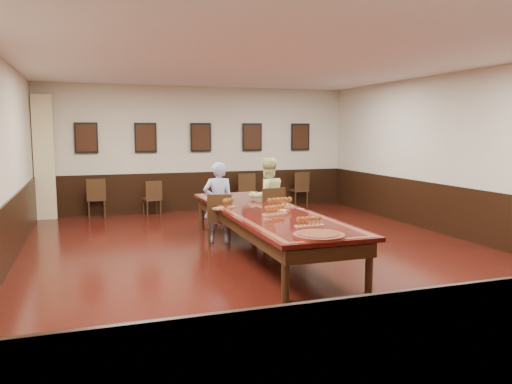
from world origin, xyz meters
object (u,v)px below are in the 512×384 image
object	(u,v)px
chair_man	(219,219)
spare_chair_c	(246,191)
spare_chair_d	(298,189)
person_woman	(267,197)
spare_chair_a	(96,198)
conference_table	(266,218)
carved_platter	(319,235)
chair_woman	(269,212)
spare_chair_b	(152,198)
person_man	(218,203)

from	to	relation	value
chair_man	spare_chair_c	distance (m)	4.14
spare_chair_d	person_woman	size ratio (longest dim) A/B	0.61
spare_chair_a	spare_chair_c	bearing A→B (deg)	178.39
spare_chair_d	conference_table	bearing A→B (deg)	57.35
spare_chair_c	carved_platter	world-z (taller)	spare_chair_c
chair_man	conference_table	world-z (taller)	chair_man
chair_woman	spare_chair_a	world-z (taller)	chair_woman
chair_man	spare_chair_c	size ratio (longest dim) A/B	0.99
chair_woman	spare_chair_b	distance (m)	3.84
conference_table	chair_man	bearing A→B (deg)	119.15
spare_chair_a	person_woman	xyz separation A→B (m)	(3.14, -3.45, 0.31)
spare_chair_d	conference_table	distance (m)	5.52
person_woman	chair_woman	bearing A→B (deg)	90.00
person_man	carved_platter	bearing A→B (deg)	108.48
chair_woman	person_woman	distance (m)	0.30
spare_chair_b	spare_chair_c	size ratio (longest dim) A/B	0.90
chair_woman	person_woman	xyz separation A→B (m)	(-0.01, 0.11, 0.28)
spare_chair_d	spare_chair_c	bearing A→B (deg)	-1.16
spare_chair_c	person_woman	distance (m)	3.52
chair_man	chair_woman	xyz separation A→B (m)	(1.07, 0.21, 0.03)
spare_chair_b	spare_chair_d	world-z (taller)	spare_chair_d
spare_chair_b	spare_chair_c	world-z (taller)	spare_chair_c
spare_chair_d	person_woman	bearing A→B (deg)	54.58
person_man	conference_table	distance (m)	1.22
spare_chair_a	spare_chair_c	xyz separation A→B (m)	(3.80, -0.00, 0.01)
spare_chair_a	chair_woman	bearing A→B (deg)	129.94
spare_chair_d	person_man	size ratio (longest dim) A/B	0.62
spare_chair_c	spare_chair_d	distance (m)	1.54
spare_chair_a	spare_chair_b	bearing A→B (deg)	170.57
person_woman	spare_chair_b	bearing A→B (deg)	-63.84
spare_chair_d	person_man	world-z (taller)	person_man
chair_woman	person_woman	bearing A→B (deg)	-90.00
spare_chair_d	spare_chair_a	bearing A→B (deg)	-2.71
chair_man	carved_platter	xyz separation A→B (m)	(0.46, -3.21, 0.30)
conference_table	carved_platter	size ratio (longest dim) A/B	7.59
chair_woman	spare_chair_d	xyz separation A→B (m)	(2.19, 3.61, -0.03)
spare_chair_a	person_woman	distance (m)	4.67
spare_chair_b	conference_table	bearing A→B (deg)	96.60
person_woman	carved_platter	world-z (taller)	person_woman
conference_table	person_man	bearing A→B (deg)	116.09
spare_chair_d	conference_table	world-z (taller)	spare_chair_d
chair_woman	spare_chair_c	size ratio (longest dim) A/B	1.04
chair_man	spare_chair_a	distance (m)	4.30
chair_man	person_man	distance (m)	0.30
spare_chair_c	conference_table	size ratio (longest dim) A/B	0.19
person_woman	conference_table	world-z (taller)	person_woman
chair_woman	spare_chair_a	size ratio (longest dim) A/B	1.06
spare_chair_a	chair_man	bearing A→B (deg)	117.32
person_woman	spare_chair_a	bearing A→B (deg)	-50.82
spare_chair_b	spare_chair_a	bearing A→B (deg)	-17.42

